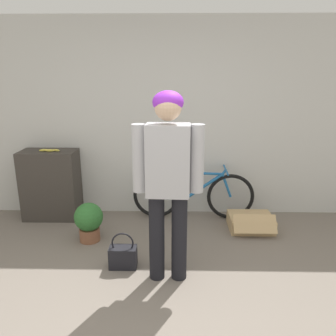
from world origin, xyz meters
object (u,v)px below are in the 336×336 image
Objects in this scene: potted_plant at (89,220)px; banana at (49,150)px; person at (168,172)px; handbag at (123,256)px; cardboard_box at (251,222)px; bicycle at (193,194)px.

banana is at bearing 135.11° from potted_plant.
handbag is at bearing 162.73° from person.
handbag is (1.10, -1.17, -0.82)m from banana.
banana is 1.12m from potted_plant.
person is 1.05m from handbag.
handbag is 1.72m from cardboard_box.
bicycle is 1.45m from handbag.
banana is (-1.86, -0.04, 0.61)m from bicycle.
banana is at bearing 141.61° from person.
handbag is at bearing -120.62° from bicycle.
cardboard_box is (0.71, -0.32, -0.25)m from bicycle.
cardboard_box is 1.99m from potted_plant.
person is 1.08× the size of bicycle.
potted_plant is at bearing -150.32° from bicycle.
cardboard_box is at bearing 9.80° from potted_plant.
person is at bearing -134.26° from cardboard_box.
bicycle is 0.82m from cardboard_box.
banana is 0.52× the size of cardboard_box.
bicycle is 4.28× the size of handbag.
banana is 2.73m from cardboard_box.
cardboard_box is (1.48, 0.89, -0.03)m from handbag.
bicycle is at bearing 155.64° from cardboard_box.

